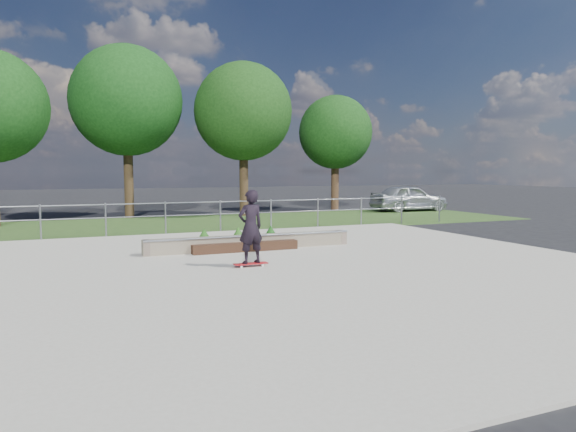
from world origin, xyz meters
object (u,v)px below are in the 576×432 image
Objects in this scene: skateboarder at (251,227)px; parked_car at (409,198)px; planter_bed at (240,242)px; grind_ledge at (251,242)px.

skateboarder is 19.01m from parked_car.
planter_bed is 16.80m from parked_car.
grind_ledge is 2.80m from skateboarder.
planter_bed is at bearing 129.81° from parked_car.
parked_car reaches higher than planter_bed.
skateboarder is (-0.87, -2.56, 0.72)m from grind_ledge.
parked_car is at bearing 43.26° from skateboarder.
parked_car reaches higher than grind_ledge.
parked_car is at bearing 37.92° from planter_bed.
planter_bed reaches higher than grind_ledge.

